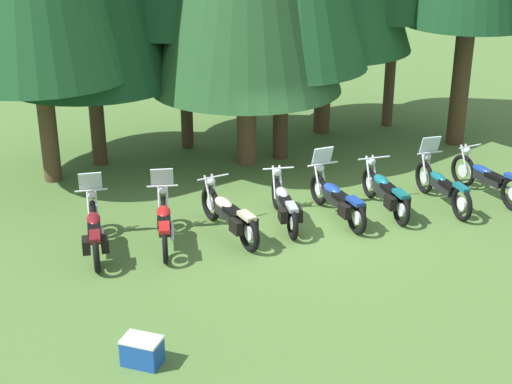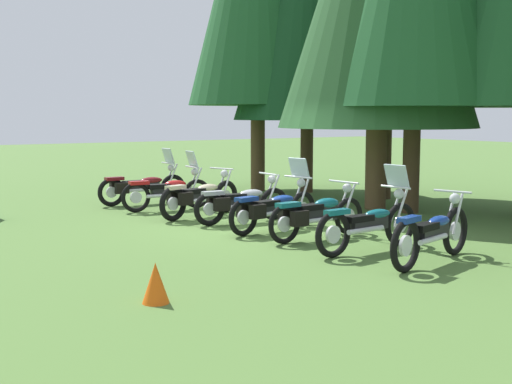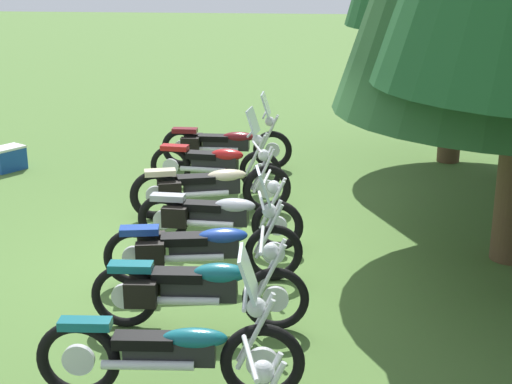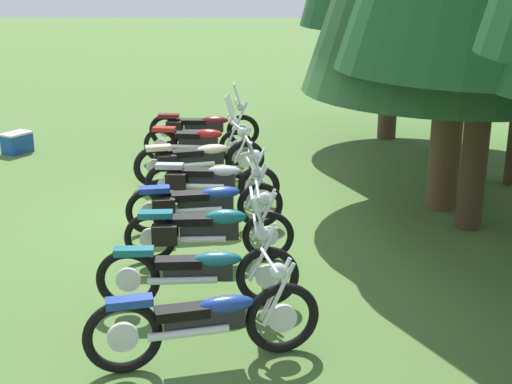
# 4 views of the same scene
# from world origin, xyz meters

# --- Properties ---
(ground_plane) EXTENTS (80.00, 80.00, 0.00)m
(ground_plane) POSITION_xyz_m (0.00, 0.00, 0.00)
(ground_plane) COLOR #4C7033
(motorcycle_0) EXTENTS (0.63, 2.33, 1.35)m
(motorcycle_0) POSITION_xyz_m (-4.30, -0.41, 0.45)
(motorcycle_0) COLOR black
(motorcycle_0) RESTS_ON ground_plane
(motorcycle_1) EXTENTS (0.61, 2.17, 1.35)m
(motorcycle_1) POSITION_xyz_m (-2.99, -0.35, 0.46)
(motorcycle_1) COLOR black
(motorcycle_1) RESTS_ON ground_plane
(motorcycle_2) EXTENTS (0.97, 2.29, 1.02)m
(motorcycle_2) POSITION_xyz_m (-1.69, -0.26, 0.45)
(motorcycle_2) COLOR black
(motorcycle_2) RESTS_ON ground_plane
(motorcycle_3) EXTENTS (0.66, 2.19, 0.99)m
(motorcycle_3) POSITION_xyz_m (-0.50, 0.02, 0.43)
(motorcycle_3) COLOR black
(motorcycle_3) RESTS_ON ground_plane
(motorcycle_4) EXTENTS (0.84, 2.28, 1.35)m
(motorcycle_4) POSITION_xyz_m (0.63, 0.03, 0.45)
(motorcycle_4) COLOR black
(motorcycle_4) RESTS_ON ground_plane
(motorcycle_5) EXTENTS (0.74, 2.22, 0.99)m
(motorcycle_5) POSITION_xyz_m (1.75, 0.16, 0.45)
(motorcycle_5) COLOR black
(motorcycle_5) RESTS_ON ground_plane
(motorcycle_6) EXTENTS (0.61, 2.29, 1.37)m
(motorcycle_6) POSITION_xyz_m (3.04, 0.21, 0.46)
(motorcycle_6) COLOR black
(motorcycle_6) RESTS_ON ground_plane
(picnic_cooler) EXTENTS (0.67, 0.61, 0.42)m
(picnic_cooler) POSITION_xyz_m (-3.75, -4.18, 0.21)
(picnic_cooler) COLOR #19479E
(picnic_cooler) RESTS_ON ground_plane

